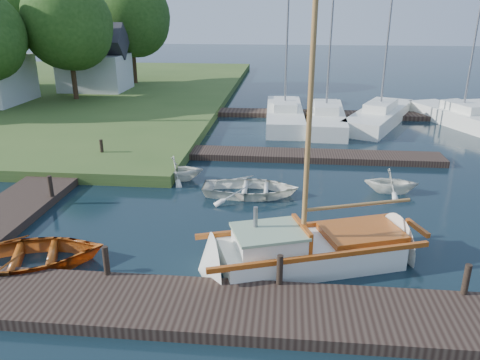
# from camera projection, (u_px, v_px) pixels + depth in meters

# --- Properties ---
(ground) EXTENTS (160.00, 160.00, 0.00)m
(ground) POSITION_uv_depth(u_px,v_px,m) (240.00, 211.00, 16.76)
(ground) COLOR black
(ground) RESTS_ON ground
(near_dock) EXTENTS (18.00, 2.20, 0.30)m
(near_dock) POSITION_uv_depth(u_px,v_px,m) (215.00, 308.00, 11.11)
(near_dock) COLOR black
(near_dock) RESTS_ON ground
(left_dock) EXTENTS (2.20, 18.00, 0.30)m
(left_dock) POSITION_uv_depth(u_px,v_px,m) (52.00, 180.00, 19.31)
(left_dock) COLOR black
(left_dock) RESTS_ON ground
(far_dock) EXTENTS (14.00, 1.60, 0.30)m
(far_dock) POSITION_uv_depth(u_px,v_px,m) (294.00, 155.00, 22.59)
(far_dock) COLOR black
(far_dock) RESTS_ON ground
(pontoon) EXTENTS (30.00, 1.60, 0.30)m
(pontoon) POSITION_uv_depth(u_px,v_px,m) (415.00, 116.00, 30.71)
(pontoon) COLOR black
(pontoon) RESTS_ON ground
(mooring_post_1) EXTENTS (0.16, 0.16, 0.80)m
(mooring_post_1) POSITION_uv_depth(u_px,v_px,m) (106.00, 261.00, 12.13)
(mooring_post_1) COLOR black
(mooring_post_1) RESTS_ON near_dock
(mooring_post_2) EXTENTS (0.16, 0.16, 0.80)m
(mooring_post_2) POSITION_uv_depth(u_px,v_px,m) (280.00, 270.00, 11.71)
(mooring_post_2) COLOR black
(mooring_post_2) RESTS_ON near_dock
(mooring_post_3) EXTENTS (0.16, 0.16, 0.80)m
(mooring_post_3) POSITION_uv_depth(u_px,v_px,m) (466.00, 279.00, 11.29)
(mooring_post_3) COLOR black
(mooring_post_3) RESTS_ON near_dock
(mooring_post_4) EXTENTS (0.16, 0.16, 0.80)m
(mooring_post_4) POSITION_uv_depth(u_px,v_px,m) (51.00, 186.00, 17.16)
(mooring_post_4) COLOR black
(mooring_post_4) RESTS_ON left_dock
(mooring_post_5) EXTENTS (0.16, 0.16, 0.80)m
(mooring_post_5) POSITION_uv_depth(u_px,v_px,m) (102.00, 148.00, 21.83)
(mooring_post_5) COLOR black
(mooring_post_5) RESTS_ON left_dock
(sailboat) EXTENTS (7.40, 4.19, 9.83)m
(sailboat) POSITION_uv_depth(u_px,v_px,m) (314.00, 252.00, 13.27)
(sailboat) COLOR white
(sailboat) RESTS_ON ground
(dinghy) EXTENTS (5.03, 4.31, 0.88)m
(dinghy) POSITION_uv_depth(u_px,v_px,m) (25.00, 253.00, 13.01)
(dinghy) COLOR #963F0F
(dinghy) RESTS_ON ground
(tender_b) EXTENTS (2.46, 2.21, 1.15)m
(tender_b) POSITION_uv_depth(u_px,v_px,m) (177.00, 167.00, 19.58)
(tender_b) COLOR white
(tender_b) RESTS_ON ground
(tender_c) EXTENTS (3.73, 2.69, 0.77)m
(tender_c) POSITION_uv_depth(u_px,v_px,m) (251.00, 186.00, 18.07)
(tender_c) COLOR white
(tender_c) RESTS_ON ground
(tender_d) EXTENTS (2.19, 1.94, 1.07)m
(tender_d) POSITION_uv_depth(u_px,v_px,m) (392.00, 180.00, 18.29)
(tender_d) COLOR white
(tender_d) RESTS_ON ground
(marina_boat_1) EXTENTS (2.47, 8.79, 10.52)m
(marina_boat_1) POSITION_uv_depth(u_px,v_px,m) (285.00, 114.00, 29.50)
(marina_boat_1) COLOR white
(marina_boat_1) RESTS_ON ground
(marina_boat_2) EXTENTS (2.53, 8.19, 12.20)m
(marina_boat_2) POSITION_uv_depth(u_px,v_px,m) (326.00, 116.00, 28.68)
(marina_boat_2) COLOR white
(marina_boat_2) RESTS_ON ground
(marina_boat_3) EXTENTS (5.68, 8.92, 11.67)m
(marina_boat_3) POSITION_uv_depth(u_px,v_px,m) (380.00, 115.00, 29.18)
(marina_boat_3) COLOR white
(marina_boat_3) RESTS_ON ground
(marina_boat_4) EXTENTS (5.11, 8.05, 9.97)m
(marina_boat_4) POSITION_uv_depth(u_px,v_px,m) (462.00, 116.00, 28.77)
(marina_boat_4) COLOR white
(marina_boat_4) RESTS_ON ground
(house_c) EXTENTS (5.25, 4.00, 5.28)m
(house_c) POSITION_uv_depth(u_px,v_px,m) (94.00, 64.00, 37.69)
(house_c) COLOR silver
(house_c) RESTS_ON shore
(tree_3) EXTENTS (6.41, 6.38, 8.74)m
(tree_3) POSITION_uv_depth(u_px,v_px,m) (68.00, 23.00, 32.88)
(tree_3) COLOR #332114
(tree_3) RESTS_ON shore
(tree_7) EXTENTS (6.83, 6.83, 9.38)m
(tree_7) POSITION_uv_depth(u_px,v_px,m) (131.00, 16.00, 40.03)
(tree_7) COLOR #332114
(tree_7) RESTS_ON shore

